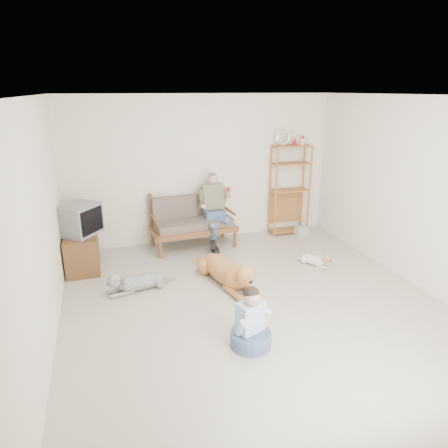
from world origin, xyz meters
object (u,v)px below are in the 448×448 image
object	(u,v)px
tv_stand	(82,251)
etagere	(290,189)
loveseat	(192,220)
golden_retriever	(228,272)

from	to	relation	value
tv_stand	etagere	bearing A→B (deg)	8.66
loveseat	etagere	distance (m)	2.05
loveseat	golden_retriever	distance (m)	1.73
etagere	tv_stand	xyz separation A→B (m)	(-3.93, -0.56, -0.60)
loveseat	etagere	size ratio (longest dim) A/B	0.76
tv_stand	golden_retriever	bearing A→B (deg)	-30.71
tv_stand	golden_retriever	distance (m)	2.42
loveseat	golden_retriever	bearing A→B (deg)	-90.22
etagere	golden_retriever	xyz separation A→B (m)	(-1.86, -1.82, -0.70)
loveseat	etagere	xyz separation A→B (m)	(2.00, 0.12, 0.42)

